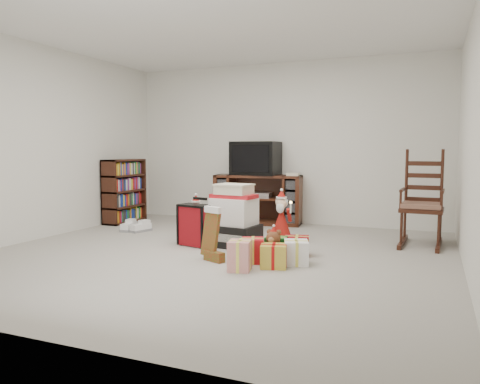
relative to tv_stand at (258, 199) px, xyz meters
name	(u,v)px	position (x,y,z in m)	size (l,w,h in m)	color
room	(214,141)	(0.31, -2.23, 0.87)	(5.01, 5.01, 2.51)	#AAA39B
tv_stand	(258,199)	(0.00, 0.00, 0.00)	(1.38, 0.65, 0.76)	#401B12
bookshelf	(124,192)	(-2.02, -0.67, 0.10)	(0.27, 0.82, 1.00)	#3B1A10
rocking_chair	(422,211)	(2.39, -0.78, 0.03)	(0.52, 0.82, 1.21)	#3B1A10
gift_pile	(234,220)	(0.33, -1.73, -0.06)	(0.63, 0.49, 0.73)	black
red_suitcase	(195,225)	(-0.11, -1.89, -0.13)	(0.42, 0.29, 0.58)	maroon
stocking	(211,233)	(0.37, -2.44, -0.10)	(0.26, 0.11, 0.57)	#0D751E
teddy_bear	(274,248)	(1.02, -2.30, -0.24)	(0.22, 0.20, 0.33)	brown
santa_figurine	(281,221)	(0.75, -1.19, -0.13)	(0.32, 0.30, 0.65)	#9C1610
mrs_claus_figurine	(196,222)	(-0.29, -1.53, -0.16)	(0.28, 0.27, 0.58)	#9C1610
sneaker_pair	(135,227)	(-1.38, -1.32, -0.33)	(0.40, 0.34, 0.11)	white
gift_cluster	(273,251)	(1.02, -2.34, -0.26)	(0.74, 1.03, 0.25)	red
crt_television	(256,158)	(-0.04, -0.01, 0.64)	(0.70, 0.51, 0.51)	black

